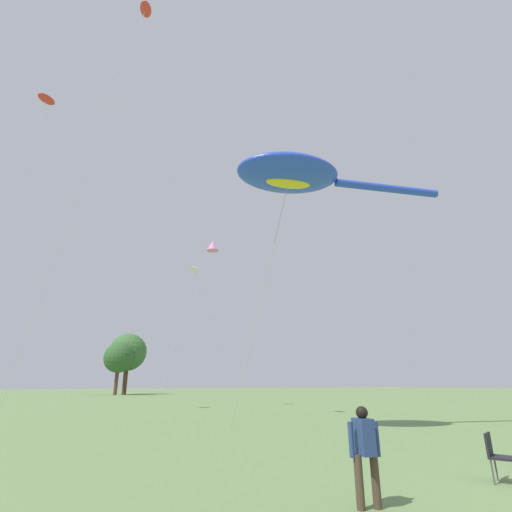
% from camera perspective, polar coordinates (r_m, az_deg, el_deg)
% --- Properties ---
extents(big_show_kite, '(9.85, 5.72, 11.13)m').
position_cam_1_polar(big_show_kite, '(17.43, 5.47, 11.96)').
color(big_show_kite, blue).
rests_on(big_show_kite, ground).
extents(person_grey_haired_man, '(0.50, 0.41, 1.43)m').
position_cam_1_polar(person_grey_haired_man, '(6.82, 15.95, -25.87)').
color(person_grey_haired_man, '#473828').
rests_on(person_grey_haired_man, ground).
extents(folding_chair, '(0.63, 0.63, 0.86)m').
position_cam_1_polar(folding_chair, '(9.39, 32.44, -23.63)').
color(folding_chair, '#4C4C51').
rests_on(folding_chair, ground).
extents(small_kite_stunt_black, '(3.97, 1.70, 23.63)m').
position_cam_1_polar(small_kite_stunt_black, '(28.24, -16.35, 31.54)').
color(small_kite_stunt_black, red).
rests_on(small_kite_stunt_black, ground).
extents(small_kite_streamer_purple, '(4.79, 1.40, 13.93)m').
position_cam_1_polar(small_kite_streamer_purple, '(34.17, -6.53, 1.51)').
color(small_kite_streamer_purple, pink).
rests_on(small_kite_streamer_purple, ground).
extents(small_kite_tiny_distant, '(4.91, 1.26, 11.28)m').
position_cam_1_polar(small_kite_tiny_distant, '(32.76, -8.55, -3.96)').
color(small_kite_tiny_distant, white).
rests_on(small_kite_tiny_distant, ground).
extents(small_kite_delta_white, '(1.49, 4.62, 21.81)m').
position_cam_1_polar(small_kite_delta_white, '(33.75, -28.92, 19.62)').
color(small_kite_delta_white, red).
rests_on(small_kite_delta_white, ground).
extents(tree_oak_left, '(6.41, 6.41, 10.27)m').
position_cam_1_polar(tree_oak_left, '(73.12, -18.61, -13.50)').
color(tree_oak_left, '#513823').
rests_on(tree_oak_left, ground).
extents(tree_oak_right, '(4.92, 4.92, 8.37)m').
position_cam_1_polar(tree_oak_right, '(69.94, -19.83, -14.14)').
color(tree_oak_right, '#513823').
rests_on(tree_oak_right, ground).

